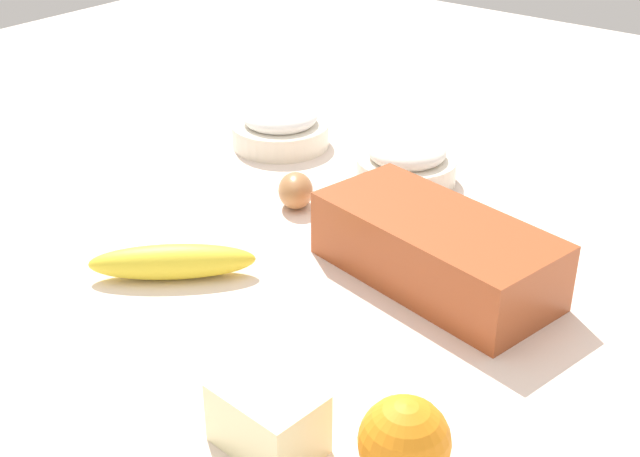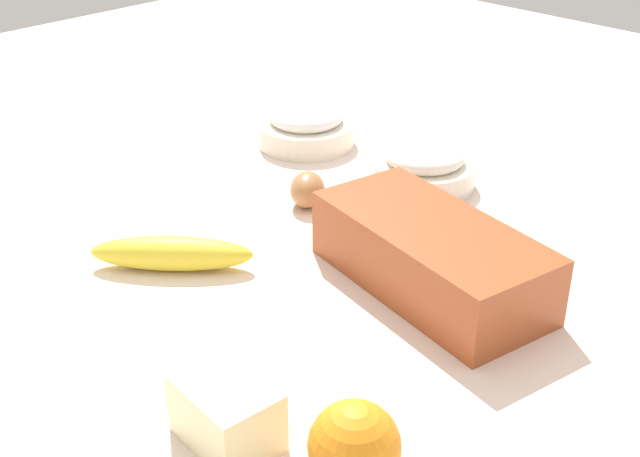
# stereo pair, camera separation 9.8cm
# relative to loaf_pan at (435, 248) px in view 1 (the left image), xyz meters

# --- Properties ---
(ground_plane) EXTENTS (2.40, 2.40, 0.02)m
(ground_plane) POSITION_rel_loaf_pan_xyz_m (0.13, 0.04, -0.05)
(ground_plane) COLOR beige
(loaf_pan) EXTENTS (0.30, 0.18, 0.08)m
(loaf_pan) POSITION_rel_loaf_pan_xyz_m (0.00, 0.00, 0.00)
(loaf_pan) COLOR #9E4723
(loaf_pan) RESTS_ON ground_plane
(flour_bowl) EXTENTS (0.14, 0.14, 0.06)m
(flour_bowl) POSITION_rel_loaf_pan_xyz_m (0.17, -0.20, -0.01)
(flour_bowl) COLOR silver
(flour_bowl) RESTS_ON ground_plane
(sugar_bowl) EXTENTS (0.15, 0.15, 0.07)m
(sugar_bowl) POSITION_rel_loaf_pan_xyz_m (0.40, -0.19, -0.01)
(sugar_bowl) COLOR silver
(sugar_bowl) RESTS_ON ground_plane
(banana) EXTENTS (0.17, 0.16, 0.04)m
(banana) POSITION_rel_loaf_pan_xyz_m (0.24, 0.18, -0.02)
(banana) COLOR yellow
(banana) RESTS_ON ground_plane
(orange_fruit) EXTENTS (0.08, 0.08, 0.08)m
(orange_fruit) POSITION_rel_loaf_pan_xyz_m (-0.14, 0.28, -0.00)
(orange_fruit) COLOR orange
(orange_fruit) RESTS_ON ground_plane
(butter_block) EXTENTS (0.10, 0.07, 0.06)m
(butter_block) POSITION_rel_loaf_pan_xyz_m (-0.03, 0.32, -0.01)
(butter_block) COLOR #F4EDB2
(butter_block) RESTS_ON ground_plane
(egg_near_butter) EXTENTS (0.07, 0.08, 0.05)m
(egg_near_butter) POSITION_rel_loaf_pan_xyz_m (0.24, -0.05, -0.02)
(egg_near_butter) COLOR #AA7245
(egg_near_butter) RESTS_ON ground_plane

